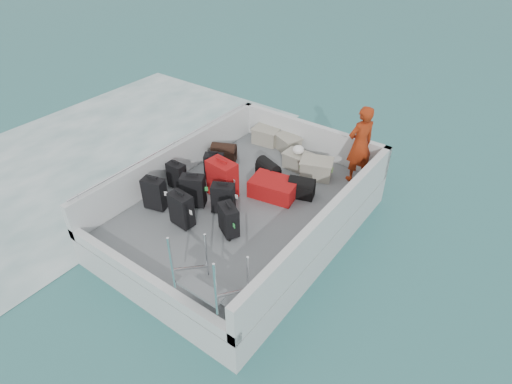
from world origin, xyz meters
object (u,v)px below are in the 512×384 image
(suitcase_5, at_px, (222,180))
(crate_0, at_px, (266,136))
(suitcase_4, at_px, (193,191))
(suitcase_7, at_px, (223,199))
(suitcase_8, at_px, (274,188))
(crate_1, at_px, (288,144))
(crate_2, at_px, (297,161))
(suitcase_2, at_px, (214,167))
(suitcase_6, at_px, (229,220))
(crate_3, at_px, (316,169))
(suitcase_3, at_px, (182,210))
(suitcase_1, at_px, (177,176))
(passenger, at_px, (360,144))
(suitcase_0, at_px, (155,194))

(suitcase_5, xyz_separation_m, crate_0, (-0.55, 2.21, -0.21))
(suitcase_4, distance_m, suitcase_7, 0.59)
(suitcase_8, bearing_deg, crate_1, 13.85)
(suitcase_4, xyz_separation_m, crate_0, (-0.29, 2.74, -0.15))
(crate_2, bearing_deg, suitcase_5, -109.59)
(suitcase_2, relative_size, suitcase_6, 0.97)
(suitcase_5, height_order, crate_3, suitcase_5)
(suitcase_3, xyz_separation_m, suitcase_5, (0.02, 1.07, 0.06))
(suitcase_1, xyz_separation_m, crate_1, (0.96, 2.53, -0.11))
(suitcase_4, bearing_deg, passenger, 24.52)
(suitcase_0, height_order, suitcase_1, suitcase_0)
(suitcase_3, height_order, passenger, passenger)
(suitcase_0, height_order, suitcase_4, suitcase_4)
(suitcase_1, relative_size, suitcase_6, 0.96)
(crate_0, distance_m, crate_2, 1.26)
(suitcase_1, xyz_separation_m, passenger, (2.69, 2.37, 0.53))
(suitcase_4, xyz_separation_m, crate_1, (0.30, 2.75, -0.15))
(suitcase_8, height_order, crate_2, suitcase_8)
(suitcase_3, bearing_deg, suitcase_2, 114.50)
(suitcase_6, xyz_separation_m, crate_1, (-0.74, 2.99, -0.12))
(suitcase_5, bearing_deg, suitcase_0, -120.71)
(suitcase_0, xyz_separation_m, crate_3, (1.86, 2.66, -0.13))
(suitcase_2, relative_size, suitcase_3, 0.86)
(suitcase_8, bearing_deg, suitcase_1, 108.20)
(suitcase_0, xyz_separation_m, crate_0, (0.21, 3.23, -0.14))
(crate_1, height_order, crate_2, crate_1)
(suitcase_6, bearing_deg, suitcase_0, -141.61)
(suitcase_2, relative_size, suitcase_4, 0.87)
(suitcase_0, xyz_separation_m, suitcase_3, (0.73, -0.05, 0.00))
(suitcase_1, bearing_deg, crate_1, 67.69)
(suitcase_2, height_order, suitcase_8, suitcase_2)
(suitcase_5, xyz_separation_m, crate_2, (0.61, 1.72, -0.22))
(suitcase_2, distance_m, passenger, 2.92)
(suitcase_4, relative_size, suitcase_8, 0.73)
(suitcase_0, relative_size, crate_1, 1.15)
(suitcase_7, distance_m, crate_1, 2.60)
(suitcase_6, bearing_deg, crate_3, 111.59)
(suitcase_0, relative_size, suitcase_8, 0.72)
(suitcase_8, distance_m, crate_2, 1.13)
(crate_1, bearing_deg, suitcase_5, -91.11)
(crate_2, relative_size, passenger, 0.33)
(suitcase_6, height_order, passenger, passenger)
(suitcase_2, xyz_separation_m, crate_0, (-0.00, 1.83, -0.10))
(suitcase_1, height_order, passenger, passenger)
(suitcase_3, relative_size, suitcase_6, 1.13)
(suitcase_2, relative_size, passenger, 0.34)
(suitcase_8, xyz_separation_m, crate_0, (-1.31, 1.61, -0.00))
(suitcase_4, distance_m, crate_3, 2.57)
(suitcase_4, bearing_deg, suitcase_7, -10.24)
(suitcase_8, relative_size, crate_3, 1.42)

